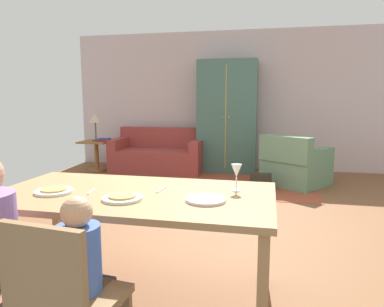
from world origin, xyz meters
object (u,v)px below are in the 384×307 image
object	(u,v)px
armoire	(227,117)
book_lower	(104,141)
plate_near_man	(54,191)
dining_chair_child	(62,298)
plate_near_child	(122,198)
person_child	(84,291)
wine_glass	(236,172)
handbag	(261,182)
plate_near_woman	(206,200)
dining_table	(133,202)
table_lamp	(95,119)
side_table	(96,151)
couch	(159,155)
book_upper	(104,139)
armchair	(295,166)

from	to	relation	value
armoire	book_lower	distance (m)	2.40
plate_near_man	dining_chair_child	xyz separation A→B (m)	(0.50, -0.73, -0.28)
plate_near_man	plate_near_child	size ratio (longest dim) A/B	1.00
person_child	wine_glass	bearing A→B (deg)	52.33
plate_near_child	dining_chair_child	distance (m)	0.73
dining_chair_child	handbag	world-z (taller)	dining_chair_child
dining_chair_child	armoire	distance (m)	5.51
handbag	plate_near_woman	bearing A→B (deg)	-94.46
dining_table	person_child	size ratio (longest dim) A/B	2.01
armoire	book_lower	size ratio (longest dim) A/B	9.55
armoire	table_lamp	bearing A→B (deg)	-168.62
dining_chair_child	side_table	bearing A→B (deg)	115.63
plate_near_woman	couch	bearing A→B (deg)	111.05
wine_glass	book_upper	size ratio (longest dim) A/B	0.85
plate_near_child	book_lower	xyz separation A→B (m)	(-2.20, 4.27, -0.18)
plate_near_woman	wine_glass	size ratio (longest dim) A/B	1.34
armoire	person_child	bearing A→B (deg)	-90.89
wine_glass	armchair	bearing A→B (deg)	79.95
couch	table_lamp	world-z (taller)	table_lamp
side_table	book_lower	distance (m)	0.29
plate_near_child	couch	distance (m)	4.74
plate_near_woman	dining_chair_child	distance (m)	0.96
dining_chair_child	armchair	bearing A→B (deg)	74.00
plate_near_woman	book_lower	xyz separation A→B (m)	(-2.72, 4.19, -0.18)
plate_near_man	wine_glass	world-z (taller)	wine_glass
person_child	book_lower	world-z (taller)	person_child
plate_near_child	handbag	world-z (taller)	plate_near_child
plate_near_child	book_upper	world-z (taller)	plate_near_child
person_child	side_table	xyz separation A→B (m)	(-2.40, 4.81, -0.06)
side_table	handbag	bearing A→B (deg)	-15.86
plate_near_child	armoire	xyz separation A→B (m)	(0.09, 4.80, 0.28)
wine_glass	plate_near_woman	bearing A→B (deg)	-119.48
plate_near_man	table_lamp	xyz separation A→B (m)	(-1.89, 4.24, 0.24)
book_upper	armoire	bearing A→B (deg)	11.77
armoire	wine_glass	bearing A→B (deg)	-82.50
table_lamp	dining_table	bearing A→B (deg)	-59.83
dining_table	table_lamp	world-z (taller)	table_lamp
plate_near_man	plate_near_woman	size ratio (longest dim) A/B	1.00
dining_table	person_child	bearing A→B (deg)	-89.70
plate_near_child	dining_chair_child	size ratio (longest dim) A/B	0.29
side_table	table_lamp	xyz separation A→B (m)	(-0.00, 0.00, 0.63)
book_upper	couch	bearing A→B (deg)	13.33
book_upper	armchair	bearing A→B (deg)	-7.45
person_child	couch	world-z (taller)	person_child
plate_near_man	armoire	bearing A→B (deg)	82.82
dining_table	couch	size ratio (longest dim) A/B	1.07
book_upper	dining_table	bearing A→B (deg)	-61.66
armoire	book_upper	world-z (taller)	armoire
book_lower	dining_table	bearing A→B (deg)	-61.66
dining_table	plate_near_man	xyz separation A→B (m)	(-0.51, -0.12, 0.08)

